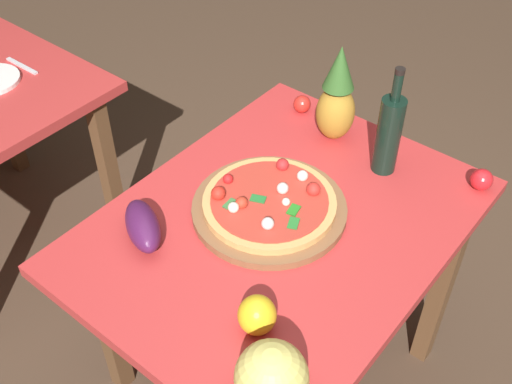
# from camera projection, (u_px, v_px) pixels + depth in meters

# --- Properties ---
(ground_plane) EXTENTS (10.00, 10.00, 0.00)m
(ground_plane) POSITION_uv_depth(u_px,v_px,m) (275.00, 366.00, 2.31)
(ground_plane) COLOR #4C3828
(display_table) EXTENTS (1.16, 0.89, 0.77)m
(display_table) POSITION_uv_depth(u_px,v_px,m) (279.00, 244.00, 1.86)
(display_table) COLOR brown
(display_table) RESTS_ON ground_plane
(pizza_board) EXTENTS (0.45, 0.45, 0.02)m
(pizza_board) POSITION_uv_depth(u_px,v_px,m) (269.00, 209.00, 1.81)
(pizza_board) COLOR brown
(pizza_board) RESTS_ON display_table
(pizza) EXTENTS (0.39, 0.39, 0.06)m
(pizza) POSITION_uv_depth(u_px,v_px,m) (269.00, 201.00, 1.79)
(pizza) COLOR #DFA25B
(pizza) RESTS_ON pizza_board
(wine_bottle) EXTENTS (0.08, 0.08, 0.36)m
(wine_bottle) POSITION_uv_depth(u_px,v_px,m) (389.00, 133.00, 1.87)
(wine_bottle) COLOR black
(wine_bottle) RESTS_ON display_table
(pineapple_left) EXTENTS (0.13, 0.13, 0.34)m
(pineapple_left) POSITION_uv_depth(u_px,v_px,m) (337.00, 98.00, 1.98)
(pineapple_left) COLOR #B08029
(pineapple_left) RESTS_ON display_table
(melon) EXTENTS (0.16, 0.16, 0.16)m
(melon) POSITION_uv_depth(u_px,v_px,m) (272.00, 377.00, 1.33)
(melon) COLOR #E6DA6C
(melon) RESTS_ON display_table
(bell_pepper) EXTENTS (0.10, 0.10, 0.11)m
(bell_pepper) POSITION_uv_depth(u_px,v_px,m) (257.00, 315.00, 1.49)
(bell_pepper) COLOR yellow
(bell_pepper) RESTS_ON display_table
(eggplant) EXTENTS (0.18, 0.22, 0.09)m
(eggplant) POSITION_uv_depth(u_px,v_px,m) (143.00, 226.00, 1.71)
(eggplant) COLOR #4B1A48
(eggplant) RESTS_ON display_table
(tomato_by_bottle) EXTENTS (0.07, 0.07, 0.07)m
(tomato_by_bottle) POSITION_uv_depth(u_px,v_px,m) (482.00, 180.00, 1.87)
(tomato_by_bottle) COLOR red
(tomato_by_bottle) RESTS_ON display_table
(tomato_beside_pepper) EXTENTS (0.06, 0.06, 0.06)m
(tomato_beside_pepper) POSITION_uv_depth(u_px,v_px,m) (302.00, 104.00, 2.17)
(tomato_beside_pepper) COLOR red
(tomato_beside_pepper) RESTS_ON display_table
(knife_utensil) EXTENTS (0.02, 0.18, 0.01)m
(knife_utensil) POSITION_uv_depth(u_px,v_px,m) (22.00, 66.00, 2.41)
(knife_utensil) COLOR silver
(knife_utensil) RESTS_ON background_table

